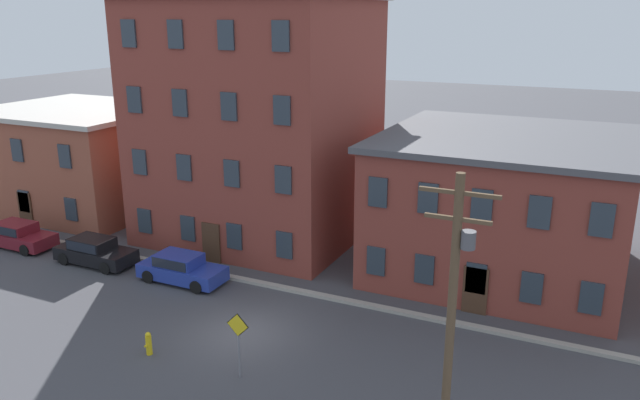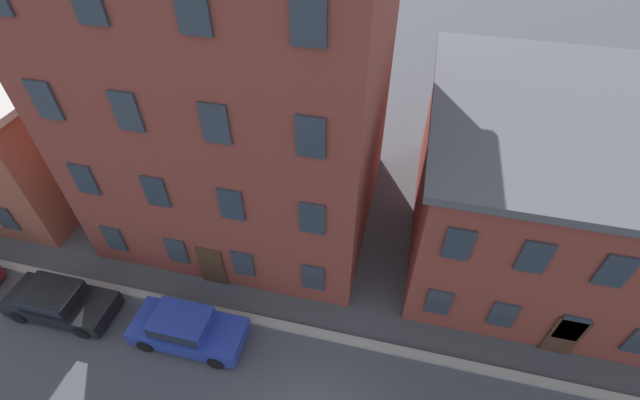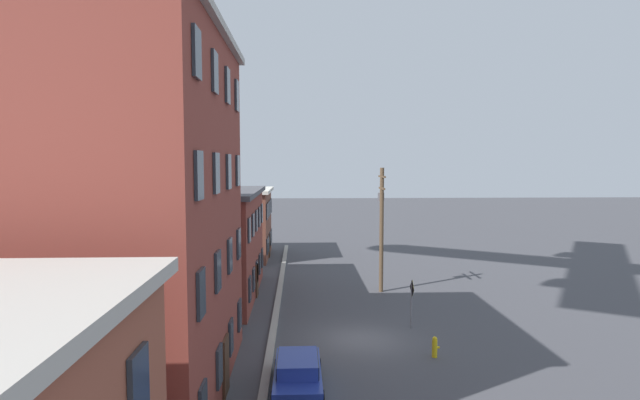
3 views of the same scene
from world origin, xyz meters
name	(u,v)px [view 1 (image 1 of 3)]	position (x,y,z in m)	size (l,w,h in m)	color
ground_plane	(242,333)	(0.00, 0.00, 0.00)	(200.00, 200.00, 0.00)	#424247
kerb_strip	(292,290)	(0.00, 4.50, 0.08)	(56.00, 0.36, 0.16)	#9E998E
apartment_corner	(83,157)	(-19.60, 11.10, 3.41)	(12.32, 10.72, 6.80)	brown
apartment_midblock	(258,120)	(-5.61, 11.17, 6.96)	(12.38, 10.86, 13.89)	brown
apartment_far	(503,202)	(8.43, 11.95, 3.54)	(12.22, 12.42, 7.06)	brown
car_maroon	(18,234)	(-17.01, 3.15, 0.75)	(4.40, 1.92, 1.43)	maroon
car_black	(95,250)	(-11.16, 3.12, 0.75)	(4.40, 1.92, 1.43)	black
car_blue	(181,267)	(-5.54, 3.19, 0.75)	(4.40, 1.92, 1.43)	#233899
caution_sign	(238,335)	(1.71, -2.89, 1.74)	(0.92, 0.08, 2.61)	slate
utility_pole	(454,292)	(9.30, -2.48, 4.79)	(2.40, 0.44, 8.52)	brown
fire_hydrant	(149,343)	(-2.39, -3.03, 0.48)	(0.24, 0.34, 0.96)	yellow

